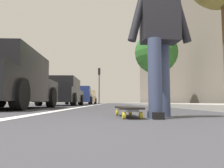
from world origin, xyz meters
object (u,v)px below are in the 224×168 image
(skateboard, at_px, (127,109))
(parked_car_end, at_px, (88,98))
(parked_car_far, at_px, (80,96))
(skater_person, at_px, (159,32))
(traffic_light, at_px, (99,79))
(parked_car_mid, at_px, (62,92))
(street_tree_mid, at_px, (156,53))
(parked_car_near, at_px, (7,81))

(skateboard, distance_m, parked_car_end, 22.07)
(parked_car_far, bearing_deg, skater_person, -168.74)
(parked_car_far, bearing_deg, traffic_light, -8.83)
(parked_car_mid, height_order, street_tree_mid, street_tree_mid)
(skateboard, height_order, parked_car_far, parked_car_far)
(traffic_light, distance_m, street_tree_mid, 12.54)
(skater_person, height_order, street_tree_mid, street_tree_mid)
(skateboard, relative_size, parked_car_mid, 0.19)
(parked_car_mid, bearing_deg, parked_car_far, -0.03)
(parked_car_mid, relative_size, traffic_light, 1.06)
(skater_person, relative_size, street_tree_mid, 0.33)
(parked_car_near, xyz_separation_m, parked_car_end, (18.67, -0.12, 0.00))
(traffic_light, height_order, street_tree_mid, street_tree_mid)
(skateboard, height_order, parked_car_near, parked_car_near)
(skater_person, distance_m, parked_car_end, 22.25)
(parked_car_near, height_order, parked_car_end, same)
(parked_car_end, bearing_deg, parked_car_far, 179.93)
(skateboard, distance_m, parked_car_near, 4.39)
(parked_car_far, height_order, traffic_light, traffic_light)
(skater_person, xyz_separation_m, parked_car_near, (3.35, 3.28, -0.22))
(parked_car_end, relative_size, street_tree_mid, 0.93)
(street_tree_mid, bearing_deg, skateboard, 166.28)
(parked_car_far, relative_size, traffic_light, 0.96)
(skater_person, bearing_deg, skateboard, 66.60)
(skateboard, height_order, parked_car_mid, parked_car_mid)
(parked_car_mid, height_order, parked_car_end, parked_car_end)
(skater_person, relative_size, parked_car_near, 0.37)
(skateboard, xyz_separation_m, parked_car_near, (3.20, 2.94, 0.63))
(parked_car_near, relative_size, street_tree_mid, 0.90)
(parked_car_far, height_order, street_tree_mid, street_tree_mid)
(street_tree_mid, bearing_deg, skater_person, 168.02)
(skateboard, relative_size, skater_person, 0.52)
(parked_car_near, relative_size, parked_car_end, 0.96)
(skateboard, height_order, parked_car_end, parked_car_end)
(parked_car_mid, xyz_separation_m, parked_car_end, (12.68, -0.01, 0.02))
(skater_person, xyz_separation_m, parked_car_far, (15.90, 3.17, -0.22))
(traffic_light, xyz_separation_m, street_tree_mid, (-11.70, -4.50, 0.52))
(parked_car_end, distance_m, street_tree_mid, 11.91)
(parked_car_near, distance_m, street_tree_mid, 10.74)
(street_tree_mid, bearing_deg, parked_car_near, 145.90)
(skateboard, height_order, street_tree_mid, street_tree_mid)
(skateboard, xyz_separation_m, skater_person, (-0.15, -0.35, 0.84))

